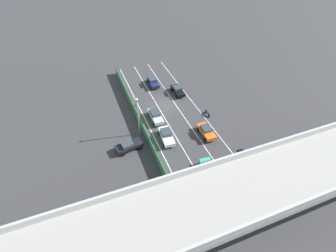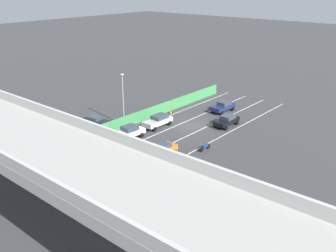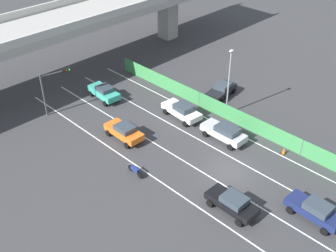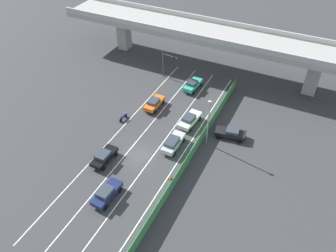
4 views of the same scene
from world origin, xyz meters
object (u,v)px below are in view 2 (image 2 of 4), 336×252
(car_sedan_navy, at_px, (223,106))
(street_lamp, at_px, (123,95))
(traffic_light, at_px, (112,160))
(motorcycle, at_px, (205,147))
(traffic_cone, at_px, (171,112))
(car_sedan_silver, at_px, (158,120))
(car_sedan_black, at_px, (227,120))
(parked_sedan_dark, at_px, (96,121))
(car_taxi_orange, at_px, (161,150))
(car_taxi_teal, at_px, (89,163))
(car_sedan_white, at_px, (128,132))

(car_sedan_navy, height_order, street_lamp, street_lamp)
(car_sedan_navy, relative_size, traffic_light, 0.91)
(motorcycle, height_order, traffic_cone, motorcycle)
(car_sedan_silver, distance_m, motorcycle, 9.97)
(car_sedan_silver, bearing_deg, car_sedan_black, -137.82)
(traffic_light, bearing_deg, car_sedan_black, -86.25)
(car_sedan_navy, bearing_deg, parked_sedan_dark, 59.99)
(car_taxi_orange, bearing_deg, traffic_cone, -54.35)
(car_taxi_orange, xyz_separation_m, parked_sedan_dark, (13.41, -1.47, -0.03))
(car_taxi_teal, distance_m, car_taxi_orange, 8.44)
(car_taxi_teal, height_order, car_sedan_white, car_sedan_white)
(car_sedan_silver, height_order, motorcycle, car_sedan_silver)
(car_taxi_orange, bearing_deg, car_sedan_white, -11.57)
(car_sedan_black, relative_size, car_sedan_navy, 0.96)
(car_sedan_black, height_order, traffic_light, traffic_light)
(traffic_light, xyz_separation_m, traffic_cone, (10.92, -21.67, -3.19))
(car_sedan_black, bearing_deg, car_taxi_orange, 88.35)
(parked_sedan_dark, relative_size, traffic_cone, 6.45)
(car_sedan_black, relative_size, traffic_cone, 6.05)
(car_sedan_black, relative_size, car_taxi_orange, 1.00)
(traffic_light, relative_size, street_lamp, 0.65)
(car_sedan_white, relative_size, traffic_cone, 6.73)
(car_taxi_teal, xyz_separation_m, parked_sedan_dark, (9.93, -9.16, -0.05))
(car_sedan_white, relative_size, street_lamp, 0.64)
(traffic_cone, bearing_deg, parked_sedan_dark, 68.51)
(parked_sedan_dark, bearing_deg, traffic_light, 145.42)
(motorcycle, relative_size, traffic_light, 0.40)
(car_taxi_orange, xyz_separation_m, car_sedan_white, (6.85, -1.40, 0.03))
(car_sedan_white, height_order, street_lamp, street_lamp)
(car_taxi_teal, distance_m, traffic_cone, 21.04)
(street_lamp, bearing_deg, car_sedan_navy, -116.84)
(car_sedan_silver, relative_size, car_sedan_black, 1.08)
(car_sedan_white, bearing_deg, street_lamp, -36.94)
(car_sedan_black, bearing_deg, car_taxi_teal, 79.73)
(car_sedan_navy, relative_size, street_lamp, 0.60)
(motorcycle, bearing_deg, traffic_light, 85.89)
(motorcycle, bearing_deg, street_lamp, 2.33)
(car_taxi_orange, bearing_deg, car_sedan_silver, -46.45)
(motorcycle, distance_m, traffic_cone, 14.20)
(traffic_light, distance_m, traffic_cone, 24.47)
(car_sedan_black, xyz_separation_m, car_sedan_white, (7.24, 12.28, 0.05))
(car_taxi_teal, xyz_separation_m, motorcycle, (-6.37, -12.57, -0.45))
(parked_sedan_dark, bearing_deg, car_taxi_teal, 137.30)
(traffic_cone, bearing_deg, street_lamp, 78.37)
(car_taxi_teal, distance_m, car_sedan_white, 9.70)
(car_sedan_navy, xyz_separation_m, street_lamp, (7.29, 14.41, 3.64))
(motorcycle, bearing_deg, car_taxi_teal, 63.14)
(car_sedan_white, distance_m, traffic_cone, 11.42)
(car_taxi_orange, relative_size, car_sedan_white, 0.90)
(car_sedan_silver, height_order, car_taxi_teal, car_sedan_silver)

